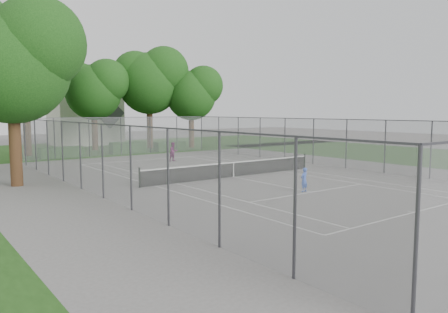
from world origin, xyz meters
TOP-DOWN VIEW (x-y plane):
  - ground at (0.00, 0.00)m, footprint 120.00×120.00m
  - grass_far at (0.00, 26.00)m, footprint 60.00×20.00m
  - grass_right at (22.00, 0.00)m, footprint 16.00×40.00m
  - court_markings at (0.00, 0.00)m, footprint 11.03×23.83m
  - tennis_net at (0.00, 0.00)m, footprint 12.87×0.10m
  - perimeter_fence at (0.00, 0.00)m, footprint 18.08×34.08m
  - tree_far_left at (-7.06, 21.31)m, footprint 8.40×7.67m
  - tree_far_midleft at (-0.05, 23.30)m, footprint 6.56×5.99m
  - tree_far_midright at (5.97, 22.57)m, footprint 7.74×7.07m
  - tree_far_right at (9.95, 20.26)m, footprint 6.33×5.78m
  - tree_side_front at (-11.42, 4.51)m, footprint 7.07×6.46m
  - hedge_left at (-5.14, 18.12)m, footprint 3.74×1.12m
  - hedge_mid at (1.30, 18.40)m, footprint 3.50×1.00m
  - hedge_right at (5.74, 18.03)m, footprint 3.18×1.17m
  - house at (1.72, 31.38)m, footprint 7.63×5.91m
  - girl_player at (-0.18, -6.05)m, footprint 0.49×0.36m
  - woman_player at (1.34, 9.69)m, footprint 0.86×0.73m

SIDE VIEW (x-z plane):
  - ground at x=0.00m, z-range 0.00..0.00m
  - grass_far at x=0.00m, z-range 0.00..0.00m
  - grass_right at x=22.00m, z-range 0.00..0.00m
  - court_markings at x=0.00m, z-range 0.00..0.01m
  - hedge_left at x=-5.14m, z-range 0.00..0.94m
  - hedge_right at x=5.74m, z-range 0.00..0.95m
  - tennis_net at x=0.00m, z-range -0.04..1.06m
  - hedge_mid at x=1.30m, z-range 0.00..1.10m
  - girl_player at x=-0.18m, z-range 0.00..1.24m
  - woman_player at x=1.34m, z-range 0.00..1.56m
  - perimeter_fence at x=0.00m, z-range 0.05..3.57m
  - house at x=1.72m, z-range -0.93..8.57m
  - tree_far_right at x=9.95m, z-range 1.70..10.79m
  - tree_far_midleft at x=-0.05m, z-range 1.76..11.19m
  - tree_side_front at x=-11.42m, z-range 1.90..12.07m
  - tree_far_midright at x=5.97m, z-range 2.08..13.21m
  - tree_far_left at x=-7.06m, z-range 2.26..14.34m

